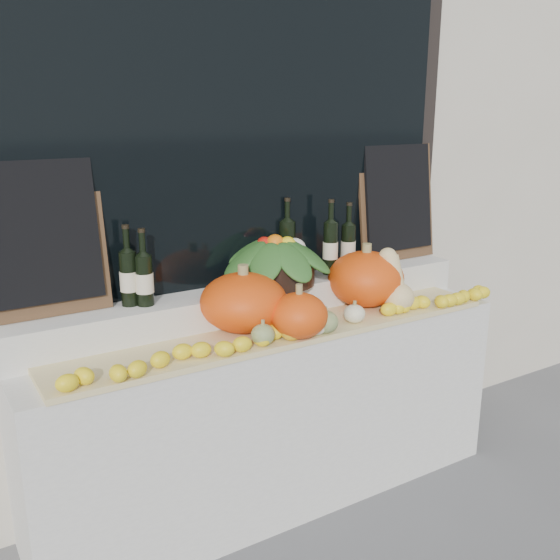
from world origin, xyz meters
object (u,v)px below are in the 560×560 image
object	(u,v)px
pumpkin_left	(244,302)
produce_bowl	(275,259)
wine_bottle_tall	(287,248)
pumpkin_right	(366,279)
butternut_squash	(395,285)

from	to	relation	value
pumpkin_left	produce_bowl	bearing A→B (deg)	32.47
pumpkin_left	wine_bottle_tall	xyz separation A→B (m)	(0.38, 0.25, 0.15)
pumpkin_left	produce_bowl	xyz separation A→B (m)	(0.26, 0.17, 0.13)
pumpkin_right	butternut_squash	bearing A→B (deg)	-60.09
pumpkin_right	butternut_squash	xyz separation A→B (m)	(0.08, -0.13, -0.01)
butternut_squash	produce_bowl	bearing A→B (deg)	149.09
butternut_squash	wine_bottle_tall	size ratio (longest dim) A/B	0.76
produce_bowl	pumpkin_left	bearing A→B (deg)	-147.53
pumpkin_right	produce_bowl	distance (m)	0.46
produce_bowl	butternut_squash	bearing A→B (deg)	-30.91
wine_bottle_tall	pumpkin_right	bearing A→B (deg)	-39.56
butternut_squash	pumpkin_right	bearing A→B (deg)	119.91
pumpkin_right	produce_bowl	bearing A→B (deg)	158.57
pumpkin_left	butternut_squash	distance (m)	0.77
wine_bottle_tall	pumpkin_left	bearing A→B (deg)	-146.77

